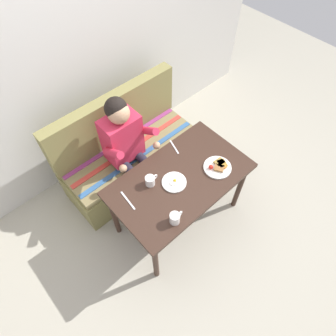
{
  "coord_description": "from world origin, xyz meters",
  "views": [
    {
      "loc": [
        -1.0,
        -0.95,
        2.8
      ],
      "look_at": [
        0.0,
        0.15,
        0.72
      ],
      "focal_mm": 31.75,
      "sensor_mm": 36.0,
      "label": 1
    }
  ],
  "objects_px": {
    "fork": "(174,147)",
    "knife": "(128,201)",
    "table": "(180,183)",
    "couch": "(129,154)",
    "plate_eggs": "(174,182)",
    "coffee_mug": "(150,180)",
    "person": "(127,144)",
    "coffee_mug_second": "(175,218)",
    "plate_breakfast": "(218,167)"
  },
  "relations": [
    {
      "from": "coffee_mug_second",
      "to": "fork",
      "type": "relative_size",
      "value": 0.69
    },
    {
      "from": "couch",
      "to": "plate_breakfast",
      "type": "xyz_separation_m",
      "value": [
        0.31,
        -0.91,
        0.41
      ]
    },
    {
      "from": "couch",
      "to": "fork",
      "type": "xyz_separation_m",
      "value": [
        0.19,
        -0.49,
        0.4
      ]
    },
    {
      "from": "plate_eggs",
      "to": "fork",
      "type": "bearing_deg",
      "value": 47.2
    },
    {
      "from": "plate_breakfast",
      "to": "coffee_mug",
      "type": "bearing_deg",
      "value": 153.37
    },
    {
      "from": "plate_eggs",
      "to": "coffee_mug_second",
      "type": "relative_size",
      "value": 1.74
    },
    {
      "from": "plate_breakfast",
      "to": "table",
      "type": "bearing_deg",
      "value": 155.88
    },
    {
      "from": "person",
      "to": "coffee_mug",
      "type": "xyz_separation_m",
      "value": [
        -0.11,
        -0.46,
        0.03
      ]
    },
    {
      "from": "person",
      "to": "coffee_mug",
      "type": "height_order",
      "value": "person"
    },
    {
      "from": "plate_eggs",
      "to": "coffee_mug",
      "type": "bearing_deg",
      "value": 139.3
    },
    {
      "from": "person",
      "to": "fork",
      "type": "bearing_deg",
      "value": -46.53
    },
    {
      "from": "couch",
      "to": "coffee_mug_second",
      "type": "xyz_separation_m",
      "value": [
        -0.3,
        -1.02,
        0.45
      ]
    },
    {
      "from": "plate_breakfast",
      "to": "coffee_mug",
      "type": "xyz_separation_m",
      "value": [
        -0.53,
        0.27,
        0.03
      ]
    },
    {
      "from": "plate_breakfast",
      "to": "coffee_mug",
      "type": "distance_m",
      "value": 0.6
    },
    {
      "from": "plate_breakfast",
      "to": "coffee_mug_second",
      "type": "bearing_deg",
      "value": -169.3
    },
    {
      "from": "table",
      "to": "plate_eggs",
      "type": "xyz_separation_m",
      "value": [
        -0.07,
        -0.0,
        0.09
      ]
    },
    {
      "from": "fork",
      "to": "coffee_mug",
      "type": "bearing_deg",
      "value": -142.58
    },
    {
      "from": "couch",
      "to": "fork",
      "type": "bearing_deg",
      "value": -68.38
    },
    {
      "from": "coffee_mug_second",
      "to": "knife",
      "type": "height_order",
      "value": "coffee_mug_second"
    },
    {
      "from": "coffee_mug",
      "to": "fork",
      "type": "bearing_deg",
      "value": 20.39
    },
    {
      "from": "plate_breakfast",
      "to": "knife",
      "type": "relative_size",
      "value": 1.2
    },
    {
      "from": "couch",
      "to": "plate_breakfast",
      "type": "distance_m",
      "value": 1.04
    },
    {
      "from": "person",
      "to": "knife",
      "type": "bearing_deg",
      "value": -127.09
    },
    {
      "from": "coffee_mug",
      "to": "fork",
      "type": "distance_m",
      "value": 0.44
    },
    {
      "from": "coffee_mug_second",
      "to": "plate_breakfast",
      "type": "bearing_deg",
      "value": 10.7
    },
    {
      "from": "knife",
      "to": "couch",
      "type": "bearing_deg",
      "value": 59.61
    },
    {
      "from": "plate_breakfast",
      "to": "knife",
      "type": "xyz_separation_m",
      "value": [
        -0.77,
        0.26,
        -0.01
      ]
    },
    {
      "from": "knife",
      "to": "plate_breakfast",
      "type": "bearing_deg",
      "value": -13.94
    },
    {
      "from": "person",
      "to": "plate_eggs",
      "type": "height_order",
      "value": "person"
    },
    {
      "from": "plate_eggs",
      "to": "coffee_mug",
      "type": "distance_m",
      "value": 0.2
    },
    {
      "from": "couch",
      "to": "coffee_mug",
      "type": "height_order",
      "value": "couch"
    },
    {
      "from": "person",
      "to": "knife",
      "type": "xyz_separation_m",
      "value": [
        -0.35,
        -0.47,
        -0.01
      ]
    },
    {
      "from": "plate_eggs",
      "to": "coffee_mug",
      "type": "relative_size",
      "value": 1.74
    },
    {
      "from": "couch",
      "to": "person",
      "type": "xyz_separation_m",
      "value": [
        -0.1,
        -0.17,
        0.41
      ]
    },
    {
      "from": "table",
      "to": "coffee_mug_second",
      "type": "distance_m",
      "value": 0.42
    },
    {
      "from": "person",
      "to": "plate_eggs",
      "type": "relative_size",
      "value": 5.91
    },
    {
      "from": "table",
      "to": "fork",
      "type": "height_order",
      "value": "fork"
    },
    {
      "from": "fork",
      "to": "knife",
      "type": "distance_m",
      "value": 0.67
    },
    {
      "from": "plate_breakfast",
      "to": "fork",
      "type": "xyz_separation_m",
      "value": [
        -0.12,
        0.42,
        -0.01
      ]
    },
    {
      "from": "table",
      "to": "person",
      "type": "bearing_deg",
      "value": 99.87
    },
    {
      "from": "couch",
      "to": "coffee_mug_second",
      "type": "height_order",
      "value": "couch"
    },
    {
      "from": "person",
      "to": "knife",
      "type": "height_order",
      "value": "person"
    },
    {
      "from": "person",
      "to": "coffee_mug_second",
      "type": "xyz_separation_m",
      "value": [
        -0.2,
        -0.85,
        0.04
      ]
    },
    {
      "from": "table",
      "to": "plate_breakfast",
      "type": "bearing_deg",
      "value": -24.12
    },
    {
      "from": "plate_eggs",
      "to": "person",
      "type": "bearing_deg",
      "value": 93.39
    },
    {
      "from": "couch",
      "to": "knife",
      "type": "relative_size",
      "value": 7.2
    },
    {
      "from": "table",
      "to": "coffee_mug_second",
      "type": "xyz_separation_m",
      "value": [
        -0.3,
        -0.26,
        0.13
      ]
    },
    {
      "from": "table",
      "to": "plate_eggs",
      "type": "relative_size",
      "value": 5.85
    },
    {
      "from": "couch",
      "to": "fork",
      "type": "relative_size",
      "value": 8.47
    },
    {
      "from": "couch",
      "to": "plate_eggs",
      "type": "relative_size",
      "value": 7.03
    }
  ]
}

